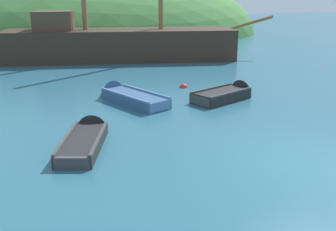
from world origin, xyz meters
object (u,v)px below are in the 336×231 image
at_px(buoy_red, 184,87).
at_px(rowboat_outer_right, 229,95).
at_px(sailing_ship, 118,48).
at_px(rowboat_portside, 87,139).
at_px(rowboat_near_dock, 126,97).

bearing_deg(buoy_red, rowboat_outer_right, -69.92).
distance_m(sailing_ship, rowboat_portside, 14.17).
height_order(rowboat_outer_right, buoy_red, rowboat_outer_right).
height_order(rowboat_outer_right, rowboat_portside, rowboat_outer_right).
distance_m(rowboat_portside, buoy_red, 7.29).
bearing_deg(rowboat_near_dock, buoy_red, -87.47).
relative_size(sailing_ship, buoy_red, 47.18).
relative_size(sailing_ship, rowboat_portside, 4.85).
xyz_separation_m(rowboat_near_dock, rowboat_outer_right, (3.83, -1.16, 0.00)).
bearing_deg(buoy_red, sailing_ship, 95.06).
distance_m(rowboat_near_dock, rowboat_outer_right, 4.00).
bearing_deg(buoy_red, rowboat_near_dock, -157.29).
relative_size(sailing_ship, rowboat_near_dock, 4.33).
xyz_separation_m(sailing_ship, buoy_red, (0.74, -8.33, -0.70)).
height_order(rowboat_near_dock, rowboat_outer_right, same).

